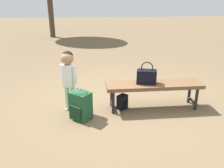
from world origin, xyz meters
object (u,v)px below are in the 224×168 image
(child_standing, at_px, (68,72))
(backpack_large, at_px, (81,104))
(handbag, at_px, (147,76))
(backpack_small, at_px, (122,101))
(park_bench, at_px, (154,86))

(child_standing, xyz_separation_m, backpack_large, (-0.19, 0.33, -0.42))
(handbag, xyz_separation_m, child_standing, (1.27, -0.05, 0.10))
(backpack_small, bearing_deg, child_standing, -2.84)
(handbag, bearing_deg, park_bench, 173.92)
(backpack_large, xyz_separation_m, backpack_small, (-0.69, -0.29, -0.11))
(backpack_large, bearing_deg, park_bench, -167.38)
(park_bench, xyz_separation_m, backpack_large, (1.21, 0.27, -0.14))
(park_bench, xyz_separation_m, child_standing, (1.40, -0.06, 0.28))
(handbag, bearing_deg, child_standing, -2.05)
(handbag, xyz_separation_m, backpack_large, (1.08, 0.29, -0.32))
(park_bench, relative_size, backpack_large, 3.15)
(handbag, height_order, child_standing, child_standing)
(handbag, relative_size, backpack_large, 0.72)
(park_bench, xyz_separation_m, backpack_small, (0.53, -0.02, -0.25))
(park_bench, relative_size, backpack_small, 5.66)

